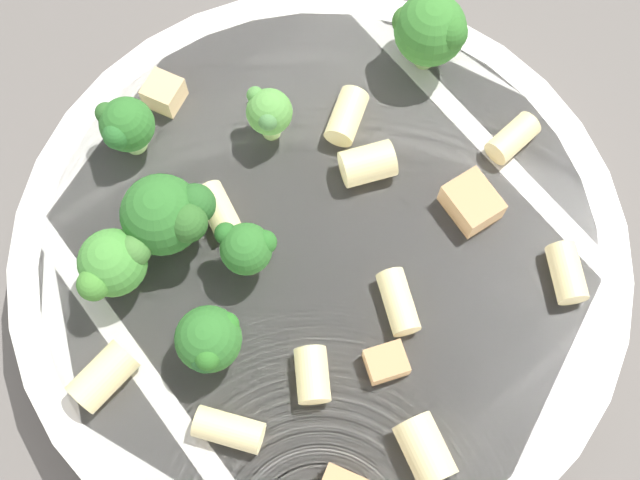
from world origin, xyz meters
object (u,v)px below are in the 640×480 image
object	(u,v)px
chicken_chunk_2	(386,362)
broccoli_floret_5	(246,247)
rigatoni_4	(229,430)
rigatoni_7	(103,376)
chicken_chunk_3	(164,93)
broccoli_floret_6	(430,28)
broccoli_floret_4	(114,263)
rigatoni_3	(347,116)
broccoli_floret_3	(269,113)
rigatoni_6	(425,450)
rigatoni_1	(312,375)
broccoli_floret_1	(209,341)
rigatoni_8	(368,164)
broccoli_floret_2	(168,215)
rigatoni_9	(513,138)
broccoli_floret_0	(125,126)
chicken_chunk_0	(470,199)
pasta_bowl	(320,259)
rigatoni_5	(398,302)
rigatoni_2	(219,211)
rigatoni_0	(567,273)

from	to	relation	value
chicken_chunk_2	broccoli_floret_5	bearing A→B (deg)	126.47
rigatoni_4	rigatoni_7	world-z (taller)	rigatoni_7
chicken_chunk_3	broccoli_floret_6	bearing A→B (deg)	-5.33
broccoli_floret_4	rigatoni_3	distance (m)	0.13
broccoli_floret_3	rigatoni_6	size ratio (longest dim) A/B	1.17
rigatoni_1	chicken_chunk_3	distance (m)	0.16
broccoli_floret_1	rigatoni_8	distance (m)	0.11
broccoli_floret_2	rigatoni_9	world-z (taller)	broccoli_floret_2
broccoli_floret_2	rigatoni_8	distance (m)	0.10
broccoli_floret_0	chicken_chunk_0	xyz separation A→B (m)	(0.15, -0.07, -0.01)
pasta_bowl	rigatoni_8	xyz separation A→B (m)	(0.03, 0.03, 0.03)
rigatoni_5	broccoli_floret_5	bearing A→B (deg)	147.31
chicken_chunk_0	pasta_bowl	bearing A→B (deg)	-178.43
broccoli_floret_4	chicken_chunk_3	size ratio (longest dim) A/B	2.31
rigatoni_1	chicken_chunk_3	xyz separation A→B (m)	(-0.03, 0.16, -0.00)
pasta_bowl	broccoli_floret_4	world-z (taller)	broccoli_floret_4
rigatoni_6	chicken_chunk_3	xyz separation A→B (m)	(-0.07, 0.20, -0.00)
rigatoni_3	chicken_chunk_0	world-z (taller)	same
rigatoni_6	rigatoni_2	bearing A→B (deg)	114.35
broccoli_floret_0	rigatoni_3	distance (m)	0.11
pasta_bowl	broccoli_floret_4	bearing A→B (deg)	174.62
rigatoni_0	chicken_chunk_0	distance (m)	0.06
rigatoni_0	pasta_bowl	bearing A→B (deg)	156.89
broccoli_floret_2	broccoli_floret_6	world-z (taller)	same
rigatoni_0	chicken_chunk_2	distance (m)	0.09
rigatoni_5	broccoli_floret_0	bearing A→B (deg)	131.66
pasta_bowl	rigatoni_6	bearing A→B (deg)	-80.37
rigatoni_0	broccoli_floret_6	bearing A→B (deg)	101.17
rigatoni_6	chicken_chunk_3	size ratio (longest dim) A/B	1.61
broccoli_floret_6	rigatoni_2	bearing A→B (deg)	-154.80
rigatoni_0	rigatoni_2	xyz separation A→B (m)	(-0.15, 0.07, -0.00)
broccoli_floret_0	rigatoni_4	xyz separation A→B (m)	(0.01, -0.15, -0.01)
pasta_bowl	broccoli_floret_3	size ratio (longest dim) A/B	9.24
chicken_chunk_2	rigatoni_7	bearing A→B (deg)	167.55
rigatoni_3	chicken_chunk_3	distance (m)	0.09
broccoli_floret_1	rigatoni_6	xyz separation A→B (m)	(0.08, -0.07, -0.01)
rigatoni_1	rigatoni_4	distance (m)	0.04
rigatoni_1	rigatoni_3	xyz separation A→B (m)	(0.05, 0.12, 0.00)
rigatoni_7	chicken_chunk_3	size ratio (longest dim) A/B	1.69
rigatoni_1	chicken_chunk_3	bearing A→B (deg)	102.20
rigatoni_2	rigatoni_7	xyz separation A→B (m)	(-0.07, -0.06, 0.00)
broccoli_floret_2	rigatoni_4	bearing A→B (deg)	-88.22
rigatoni_0	broccoli_floret_3	bearing A→B (deg)	135.56
broccoli_floret_4	rigatoni_9	size ratio (longest dim) A/B	1.52
broccoli_floret_6	chicken_chunk_2	size ratio (longest dim) A/B	2.58
broccoli_floret_1	rigatoni_9	bearing A→B (deg)	20.89
rigatoni_3	broccoli_floret_2	bearing A→B (deg)	-158.48
pasta_bowl	rigatoni_1	world-z (taller)	rigatoni_1
broccoli_floret_6	rigatoni_3	world-z (taller)	broccoli_floret_6
broccoli_floret_5	broccoli_floret_1	bearing A→B (deg)	-124.31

